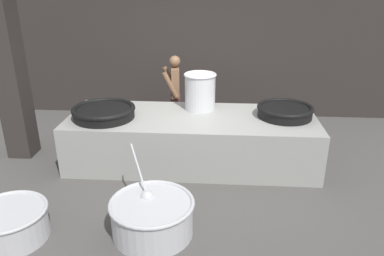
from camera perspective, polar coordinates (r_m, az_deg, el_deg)
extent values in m
plane|color=#474442|center=(6.26, 0.00, -5.06)|extent=(60.00, 60.00, 0.00)
cube|color=#2D2826|center=(8.06, 1.27, 15.35)|extent=(8.62, 0.24, 3.82)
cube|color=#2D2826|center=(6.61, -26.68, 11.56)|extent=(0.40, 0.40, 3.82)
cube|color=gray|center=(6.09, 0.00, -1.73)|extent=(3.93, 1.43, 0.80)
cylinder|color=black|center=(6.02, -13.27, 2.19)|extent=(0.95, 0.95, 0.15)
torus|color=black|center=(5.99, -13.33, 2.86)|extent=(0.99, 0.99, 0.08)
cylinder|color=black|center=(6.08, 13.96, 2.35)|extent=(0.85, 0.85, 0.15)
torus|color=black|center=(6.06, 14.02, 3.01)|extent=(0.88, 0.88, 0.07)
cylinder|color=silver|center=(6.20, 1.23, 5.51)|extent=(0.50, 0.50, 0.58)
torus|color=silver|center=(6.12, 1.26, 8.12)|extent=(0.54, 0.54, 0.04)
cylinder|color=brown|center=(7.22, -2.48, 1.94)|extent=(0.11, 0.11, 0.74)
cylinder|color=brown|center=(7.37, -2.51, 2.37)|extent=(0.11, 0.11, 0.74)
cube|color=#722D4C|center=(7.25, -2.52, 3.26)|extent=(0.21, 0.25, 0.48)
cube|color=brown|center=(7.10, -2.58, 7.05)|extent=(0.20, 0.47, 0.55)
cylinder|color=brown|center=(6.88, -3.32, 6.53)|extent=(0.31, 0.13, 0.51)
cylinder|color=brown|center=(7.32, -3.35, 7.48)|extent=(0.31, 0.13, 0.51)
sphere|color=brown|center=(7.01, -2.64, 10.12)|extent=(0.21, 0.21, 0.21)
cylinder|color=#B7B7BC|center=(4.57, -6.06, -13.49)|extent=(0.96, 0.96, 0.42)
torus|color=#B7B7BC|center=(4.45, -6.17, -11.31)|extent=(1.01, 1.01, 0.05)
cylinder|color=tan|center=(4.52, -6.11, -12.52)|extent=(0.84, 0.84, 0.10)
sphere|color=#B7B7BC|center=(4.60, -6.83, -10.44)|extent=(0.17, 0.17, 0.17)
cylinder|color=#B7B7BC|center=(4.75, -8.10, -6.30)|extent=(0.32, 0.58, 0.46)
cylinder|color=#B7B7BC|center=(4.96, -25.95, -13.11)|extent=(0.84, 0.84, 0.37)
torus|color=#B7B7BC|center=(4.87, -26.31, -11.33)|extent=(0.89, 0.89, 0.04)
cylinder|color=orange|center=(4.92, -26.11, -12.32)|extent=(0.74, 0.74, 0.09)
cylinder|color=orange|center=(4.90, -24.79, -11.32)|extent=(0.06, 0.07, 0.04)
cylinder|color=orange|center=(4.87, -25.94, -11.81)|extent=(0.04, 0.06, 0.03)
cylinder|color=orange|center=(4.82, -26.74, -12.38)|extent=(0.04, 0.03, 0.03)
cylinder|color=orange|center=(5.01, -25.96, -10.77)|extent=(0.06, 0.06, 0.04)
cylinder|color=orange|center=(4.70, -27.05, -13.29)|extent=(0.04, 0.04, 0.03)
cylinder|color=orange|center=(4.79, -23.39, -11.96)|extent=(0.04, 0.03, 0.03)
cylinder|color=orange|center=(4.93, -26.85, -11.58)|extent=(0.05, 0.05, 0.03)
cylinder|color=orange|center=(4.88, -26.10, -11.69)|extent=(0.06, 0.06, 0.04)
cylinder|color=orange|center=(4.76, -24.02, -12.28)|extent=(0.06, 0.05, 0.03)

